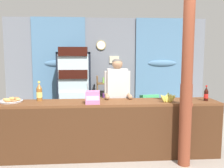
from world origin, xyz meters
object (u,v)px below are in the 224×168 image
at_px(stall_counter, 111,124).
at_px(bottle_shelf_rack, 106,100).
at_px(drink_fridge, 74,84).
at_px(timber_post, 187,88).
at_px(plastic_lawn_chair, 147,111).
at_px(shopkeeper, 117,92).
at_px(pastry_tray, 11,101).
at_px(banana_bunch, 168,98).
at_px(snack_box_wafer, 93,97).
at_px(soda_bottle_iced_tea, 39,92).
at_px(soda_bottle_cola, 206,94).

xyz_separation_m(stall_counter, bottle_shelf_rack, (0.03, 1.95, 0.04)).
bearing_deg(drink_fridge, bottle_shelf_rack, 7.78).
xyz_separation_m(timber_post, plastic_lawn_chair, (-0.24, 1.55, -0.71)).
bearing_deg(bottle_shelf_rack, drink_fridge, -172.22).
bearing_deg(bottle_shelf_rack, shopkeeper, -84.81).
relative_size(stall_counter, drink_fridge, 1.92).
xyz_separation_m(plastic_lawn_chair, pastry_tray, (-2.48, -1.04, 0.45)).
bearing_deg(banana_bunch, snack_box_wafer, -177.81).
bearing_deg(soda_bottle_iced_tea, bottle_shelf_rack, 54.48).
height_order(bottle_shelf_rack, soda_bottle_iced_tea, soda_bottle_iced_tea).
bearing_deg(timber_post, soda_bottle_cola, 38.02).
relative_size(drink_fridge, plastic_lawn_chair, 2.16).
relative_size(stall_counter, soda_bottle_iced_tea, 10.80).
height_order(timber_post, plastic_lawn_chair, timber_post).
bearing_deg(drink_fridge, shopkeeper, -56.00).
bearing_deg(snack_box_wafer, pastry_tray, 169.04).
distance_m(bottle_shelf_rack, shopkeeper, 1.46).
bearing_deg(drink_fridge, snack_box_wafer, -77.23).
relative_size(bottle_shelf_rack, pastry_tray, 3.16).
bearing_deg(timber_post, soda_bottle_iced_tea, 165.62).
bearing_deg(bottle_shelf_rack, soda_bottle_iced_tea, -125.52).
bearing_deg(plastic_lawn_chair, drink_fridge, 158.69).
xyz_separation_m(timber_post, shopkeeper, (-0.95, 0.87, -0.19)).
bearing_deg(soda_bottle_iced_tea, plastic_lawn_chair, 25.27).
relative_size(timber_post, bottle_shelf_rack, 2.11).
bearing_deg(stall_counter, banana_bunch, -1.42).
relative_size(drink_fridge, banana_bunch, 6.84).
distance_m(drink_fridge, snack_box_wafer, 1.96).
relative_size(soda_bottle_iced_tea, banana_bunch, 1.22).
relative_size(stall_counter, soda_bottle_cola, 13.77).
xyz_separation_m(drink_fridge, bottle_shelf_rack, (0.75, 0.10, -0.41)).
xyz_separation_m(stall_counter, timber_post, (1.10, -0.32, 0.62)).
bearing_deg(soda_bottle_cola, bottle_shelf_rack, 129.77).
distance_m(timber_post, bottle_shelf_rack, 2.58).
relative_size(soda_bottle_cola, snack_box_wafer, 1.18).
height_order(stall_counter, snack_box_wafer, snack_box_wafer).
xyz_separation_m(plastic_lawn_chair, soda_bottle_iced_tea, (-2.04, -0.96, 0.57)).
height_order(drink_fridge, pastry_tray, drink_fridge).
xyz_separation_m(soda_bottle_cola, snack_box_wafer, (-1.89, -0.13, -0.01)).
bearing_deg(banana_bunch, soda_bottle_iced_tea, 172.30).
xyz_separation_m(soda_bottle_iced_tea, banana_bunch, (2.10, -0.28, -0.08)).
relative_size(soda_bottle_iced_tea, snack_box_wafer, 1.50).
xyz_separation_m(soda_bottle_iced_tea, pastry_tray, (-0.44, -0.07, -0.12)).
bearing_deg(pastry_tray, timber_post, -10.64).
distance_m(bottle_shelf_rack, soda_bottle_iced_tea, 2.12).
bearing_deg(snack_box_wafer, bottle_shelf_rack, 81.08).
height_order(soda_bottle_iced_tea, soda_bottle_cola, soda_bottle_iced_tea).
distance_m(timber_post, shopkeeper, 1.30).
relative_size(bottle_shelf_rack, snack_box_wafer, 5.37).
bearing_deg(timber_post, plastic_lawn_chair, 98.78).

